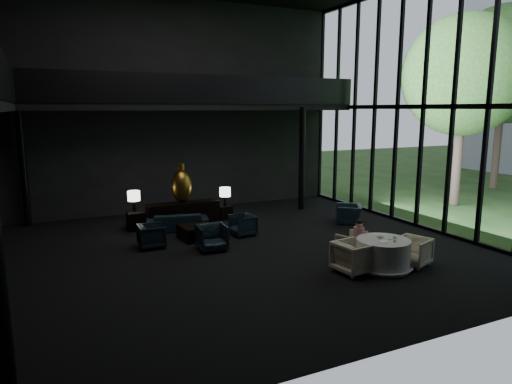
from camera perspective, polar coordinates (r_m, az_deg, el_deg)
name	(u,v)px	position (r m, az deg, el deg)	size (l,w,h in m)	color
floor	(226,253)	(12.75, -3.76, -7.63)	(14.00, 12.00, 0.02)	black
wall_back	(166,107)	(17.85, -11.15, 10.39)	(14.00, 0.04, 8.00)	black
wall_front	(377,104)	(6.90, 14.85, 10.56)	(14.00, 0.04, 8.00)	black
curtain_wall	(424,107)	(16.03, 20.21, 9.98)	(0.20, 12.00, 8.00)	black
mezzanine_back	(200,107)	(17.17, -7.02, 10.52)	(12.00, 2.00, 0.25)	black
railing_left	(4,77)	(11.32, -28.93, 12.48)	(0.06, 12.00, 1.00)	black
railing_back	(209,89)	(16.24, -5.93, 12.67)	(12.00, 0.06, 1.00)	black
column_nw	(23,168)	(17.11, -27.11, 2.74)	(0.24, 0.24, 4.00)	black
column_ne	(302,159)	(17.96, 5.76, 4.14)	(0.24, 0.24, 4.00)	black
tree_near	(464,75)	(20.40, 24.55, 13.12)	(4.80, 4.80, 7.65)	#382D23
tree_far	(505,65)	(25.60, 28.65, 13.74)	(5.60, 5.60, 8.80)	#382D23
console	(183,214)	(15.84, -9.09, -2.69)	(2.46, 0.56, 0.78)	black
bronze_urn	(181,186)	(15.76, -9.31, 0.79)	(0.71, 0.71, 1.33)	#B48B40
side_table_left	(136,221)	(15.54, -14.80, -3.51)	(0.54, 0.54, 0.60)	black
table_lamp_left	(134,197)	(15.51, -15.03, -0.58)	(0.40, 0.40, 0.68)	black
side_table_right	(225,212)	(16.51, -3.89, -2.55)	(0.45, 0.45, 0.50)	black
table_lamp_right	(225,193)	(16.34, -3.89, -0.09)	(0.40, 0.40, 0.67)	black
sofa	(177,219)	(15.18, -9.80, -3.39)	(1.86, 0.54, 0.73)	black
lounge_armchair_west	(152,235)	(13.46, -12.89, -5.30)	(0.70, 0.66, 0.72)	#132D39
lounge_armchair_east	(243,225)	(14.38, -1.67, -4.12)	(0.65, 0.61, 0.67)	black
lounge_armchair_south	(212,236)	(12.92, -5.54, -5.47)	(0.81, 0.76, 0.83)	black
window_armchair	(349,212)	(16.27, 11.52, -2.48)	(0.86, 0.56, 0.75)	black
coffee_table	(197,232)	(14.14, -7.44, -4.98)	(0.96, 0.96, 0.43)	black
dining_table	(383,256)	(11.88, 15.56, -7.70)	(1.49, 1.49, 0.75)	white
dining_chair_north	(354,245)	(12.52, 12.10, -6.44)	(0.71, 0.66, 0.73)	beige
dining_chair_east	(413,250)	(12.34, 18.99, -6.83)	(0.79, 0.74, 0.81)	beige
dining_chair_west	(354,254)	(11.39, 12.12, -7.55)	(0.92, 0.86, 0.95)	beige
child	(359,231)	(12.41, 12.75, -4.75)	(0.29, 0.29, 0.61)	#CA83A4
plate_a	(384,242)	(11.55, 15.70, -5.99)	(0.22, 0.22, 0.01)	white
plate_b	(380,236)	(12.05, 15.24, -5.30)	(0.23, 0.23, 0.02)	white
saucer	(390,239)	(11.84, 16.40, -5.63)	(0.16, 0.16, 0.01)	white
coffee_cup	(395,237)	(11.91, 16.97, -5.39)	(0.09, 0.09, 0.07)	white
cereal_bowl	(380,236)	(11.87, 15.26, -5.37)	(0.16, 0.16, 0.08)	white
cream_pot	(395,241)	(11.59, 16.95, -5.87)	(0.06, 0.06, 0.07)	#99999E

